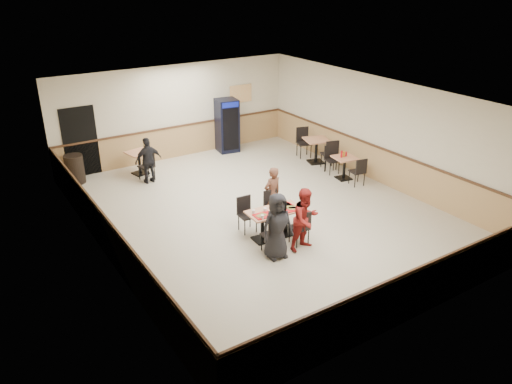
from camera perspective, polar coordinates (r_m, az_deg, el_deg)
ground at (r=12.77m, az=0.65°, el=-2.33°), size 10.00×10.00×0.00m
room_shell at (r=15.41m, az=0.97°, el=4.75°), size 10.00×10.00×10.00m
main_table at (r=11.44m, az=2.12°, el=-3.13°), size 1.31×0.71×0.68m
main_chairs at (r=11.43m, az=1.92°, el=-3.27°), size 1.21×1.55×0.86m
diner_woman_left at (r=10.54m, az=2.43°, el=-3.92°), size 0.76×0.53×1.48m
diner_woman_right at (r=10.91m, az=5.68°, el=-3.11°), size 0.76×0.62×1.44m
diner_man_opposite at (r=12.12m, az=1.88°, el=-0.23°), size 0.54×0.39×1.39m
lone_diner at (r=14.64m, az=-12.19°, el=3.55°), size 0.80×0.35×1.36m
tabletop_clutter at (r=11.32m, az=2.54°, el=-2.04°), size 1.13×0.57×0.12m
side_table_near at (r=14.88m, az=10.08°, el=3.12°), size 0.73×0.73×0.68m
side_table_near_chair_south at (r=14.52m, az=11.50°, el=2.38°), size 0.46×0.46×0.86m
side_table_near_chair_north at (r=15.26m, az=8.71°, el=3.67°), size 0.46×0.46×0.86m
side_table_far at (r=16.02m, az=6.91°, el=5.12°), size 0.91×0.91×0.78m
side_table_far_chair_south at (r=15.58m, az=8.36°, el=4.38°), size 0.57×0.57×0.99m
side_table_far_chair_north at (r=16.48m, az=5.53°, el=5.64°), size 0.57×0.57×0.99m
condiment_caddy at (r=14.78m, az=9.95°, el=4.30°), size 0.23×0.06×0.20m
back_table at (r=15.42m, az=-13.20°, el=3.66°), size 0.77×0.77×0.70m
back_table_chair_lone at (r=14.93m, az=-12.44°, el=2.97°), size 0.49×0.49×0.89m
pepsi_cooler at (r=16.90m, az=-3.31°, el=7.60°), size 0.77×0.77×1.78m
trash_bin at (r=15.31m, az=-20.01°, el=2.48°), size 0.53×0.53×0.84m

